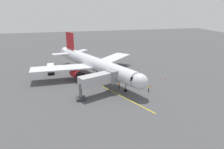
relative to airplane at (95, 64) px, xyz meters
name	(u,v)px	position (x,y,z in m)	size (l,w,h in m)	color
ground_plane	(96,76)	(-0.45, -1.09, -4.00)	(220.00, 220.00, 0.00)	#4C4C4F
apron_lead_in_line	(99,84)	(-0.11, 6.26, -4.00)	(0.24, 40.00, 0.01)	yellow
airplane	(95,64)	(0.00, 0.00, 0.00)	(32.05, 38.26, 11.50)	silver
jet_bridge	(101,79)	(0.42, 12.49, -0.24)	(11.17, 6.81, 5.40)	#B7B7BC
ground_crew_marshaller	(149,88)	(-10.98, 13.86, -3.12)	(0.29, 0.42, 1.71)	#23232D
ground_crew_wing_walker	(119,86)	(-4.44, 10.59, -3.12)	(0.47, 0.40, 1.71)	#23232D
box_truck_near_nose	(51,69)	(12.69, -7.09, -2.62)	(2.15, 4.68, 2.62)	black
safety_cone_nose_left	(136,86)	(-8.92, 10.40, -3.73)	(0.32, 0.32, 0.55)	#F2590F
safety_cone_nose_right	(166,79)	(-19.03, 7.09, -3.73)	(0.32, 0.32, 0.55)	#F2590F
safety_cone_wing_port	(151,86)	(-12.72, 11.19, -3.73)	(0.32, 0.32, 0.55)	#F2590F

